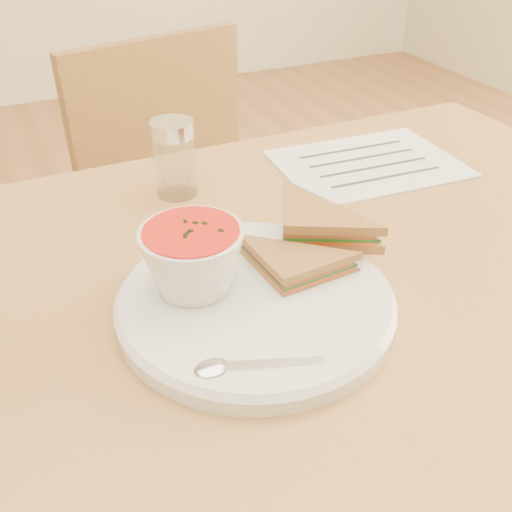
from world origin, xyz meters
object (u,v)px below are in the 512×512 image
soup_bowl (193,262)px  condiment_shaker (174,159)px  dining_table (307,458)px  plate (255,302)px  chair_far (214,266)px

soup_bowl → condiment_shaker: bearing=76.0°
dining_table → plate: 0.40m
soup_bowl → condiment_shaker: size_ratio=0.99×
chair_far → soup_bowl: size_ratio=8.37×
plate → dining_table: bearing=25.2°
dining_table → condiment_shaker: condiment_shaker is taller
chair_far → plate: chair_far is taller
condiment_shaker → chair_far: bearing=60.6°
soup_bowl → chair_far: bearing=67.9°
dining_table → chair_far: 0.46m
soup_bowl → condiment_shaker: condiment_shaker is taller
soup_bowl → condiment_shaker: 0.24m
dining_table → soup_bowl: size_ratio=9.72×
dining_table → condiment_shaker: (-0.10, 0.22, 0.43)m
plate → condiment_shaker: bearing=88.4°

